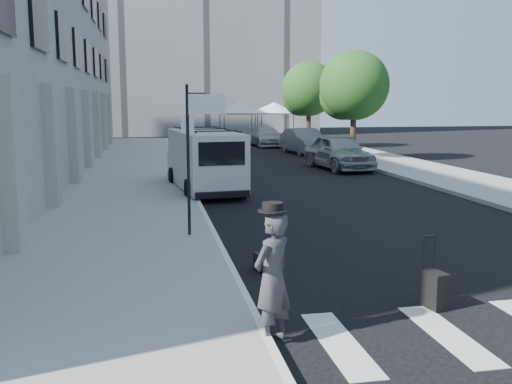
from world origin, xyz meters
name	(u,v)px	position (x,y,z in m)	size (l,w,h in m)	color
ground	(338,274)	(0.00, 0.00, 0.00)	(120.00, 120.00, 0.00)	black
sidewalk_left	(133,173)	(-4.25, 16.00, 0.07)	(4.50, 48.00, 0.15)	gray
sidewalk_right	(376,159)	(9.00, 20.00, 0.07)	(4.00, 56.00, 0.15)	gray
building_far	(200,9)	(2.00, 50.00, 12.50)	(22.00, 12.00, 25.00)	slate
sign_pole	(198,128)	(-2.36, 3.20, 2.65)	(1.03, 0.07, 3.50)	black
tree_near	(351,88)	(7.50, 20.15, 3.97)	(3.80, 3.83, 6.03)	black
tree_far	(307,91)	(7.50, 29.15, 3.97)	(3.80, 3.83, 6.03)	black
tent_left	(238,108)	(4.00, 38.00, 2.71)	(4.00, 4.00, 3.20)	black
tent_right	(274,108)	(7.20, 38.50, 2.71)	(4.00, 4.00, 3.20)	black
businessman	(272,278)	(-1.90, -2.81, 0.92)	(0.67, 0.44, 1.83)	#343336
briefcase	(261,263)	(-1.42, 0.48, 0.17)	(0.12, 0.44, 0.34)	black
suitcase	(435,290)	(0.92, -2.00, 0.31)	(0.33, 0.45, 1.15)	black
cargo_van	(204,160)	(-1.52, 10.75, 1.14)	(2.54, 5.97, 2.20)	silver
parked_car_a	(339,152)	(5.55, 16.35, 0.85)	(2.00, 4.98, 1.70)	gray
parked_car_b	(304,141)	(6.10, 24.66, 0.80)	(1.69, 4.86, 1.60)	slate
parked_car_c	(266,137)	(5.00, 31.15, 0.70)	(1.97, 4.84, 1.40)	#A1A3A9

